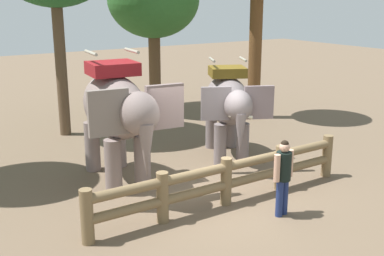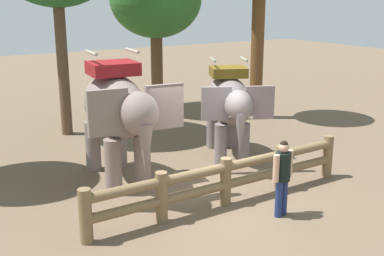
% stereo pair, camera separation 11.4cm
% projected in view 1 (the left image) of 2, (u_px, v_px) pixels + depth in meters
% --- Properties ---
extents(ground_plane, '(60.00, 60.00, 0.00)m').
position_uv_depth(ground_plane, '(218.00, 200.00, 10.72)').
color(ground_plane, brown).
extents(log_fence, '(6.50, 0.28, 1.05)m').
position_uv_depth(log_fence, '(226.00, 178.00, 10.34)').
color(log_fence, brown).
rests_on(log_fence, ground).
extents(elephant_near_left, '(2.09, 3.70, 3.15)m').
position_uv_depth(elephant_near_left, '(117.00, 111.00, 11.30)').
color(elephant_near_left, slate).
rests_on(elephant_near_left, ground).
extents(elephant_center, '(2.48, 3.22, 2.74)m').
position_uv_depth(elephant_center, '(228.00, 103.00, 13.14)').
color(elephant_center, slate).
rests_on(elephant_center, ground).
extents(tourist_woman_in_black, '(0.56, 0.36, 1.60)m').
position_uv_depth(tourist_woman_in_black, '(283.00, 172.00, 9.74)').
color(tourist_woman_in_black, navy).
rests_on(tourist_woman_in_black, ground).
extents(tree_deep_back, '(3.43, 3.43, 5.71)m').
position_uv_depth(tree_deep_back, '(153.00, 0.00, 18.01)').
color(tree_deep_back, brown).
rests_on(tree_deep_back, ground).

